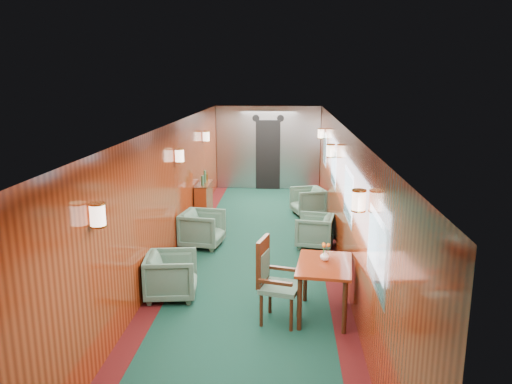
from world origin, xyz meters
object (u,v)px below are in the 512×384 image
armchair_left_far (202,229)px  armchair_right_near (315,231)px  dining_table (324,272)px  credenza (204,200)px  armchair_right_far (308,201)px  armchair_left_near (171,276)px  side_chair (273,277)px

armchair_left_far → armchair_right_near: (2.15, 0.11, -0.03)m
dining_table → credenza: 5.27m
armchair_left_far → armchair_right_near: 2.16m
armchair_right_far → dining_table: bearing=-18.0°
armchair_left_far → armchair_left_near: bearing=-172.9°
side_chair → armchair_right_near: 3.13m
armchair_right_near → armchair_right_far: armchair_right_far is taller
dining_table → credenza: (-2.42, 4.67, -0.21)m
armchair_right_far → armchair_right_near: bearing=-17.1°
credenza → armchair_left_near: 4.21m
armchair_right_far → side_chair: bearing=-25.4°
dining_table → armchair_left_near: bearing=174.6°
side_chair → armchair_right_far: 5.39m
dining_table → armchair_right_near: (0.02, 2.87, -0.33)m
armchair_left_near → armchair_right_near: bearing=-49.9°
credenza → armchair_left_near: (0.22, -4.20, -0.09)m
dining_table → side_chair: size_ratio=0.96×
credenza → armchair_right_near: (2.44, -1.80, -0.12)m
credenza → armchair_right_far: (2.40, 0.50, -0.11)m
armchair_left_far → armchair_right_near: armchair_left_far is taller
side_chair → credenza: 5.14m
armchair_left_near → armchair_right_near: size_ratio=1.07×
side_chair → armchair_left_near: size_ratio=1.54×
armchair_left_far → side_chair: bearing=-144.8°
dining_table → credenza: credenza is taller
credenza → dining_table: bearing=-62.6°
dining_table → credenza: bearing=124.0°
armchair_right_near → armchair_right_far: size_ratio=0.97×
side_chair → armchair_left_far: 3.28m
dining_table → armchair_right_near: 2.89m
armchair_left_near → armchair_right_far: armchair_left_near is taller
credenza → armchair_right_far: bearing=11.8°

